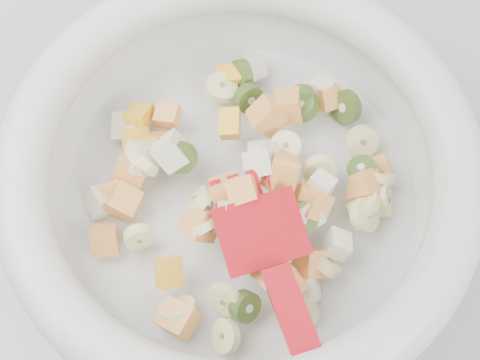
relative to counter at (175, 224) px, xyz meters
The scene contains 2 objects.
counter is the anchor object (origin of this frame).
mixing_bowl 0.53m from the counter, 14.86° to the right, with size 0.41×0.35×0.11m.
Camera 1 is at (0.29, 1.26, 1.40)m, focal length 50.00 mm.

